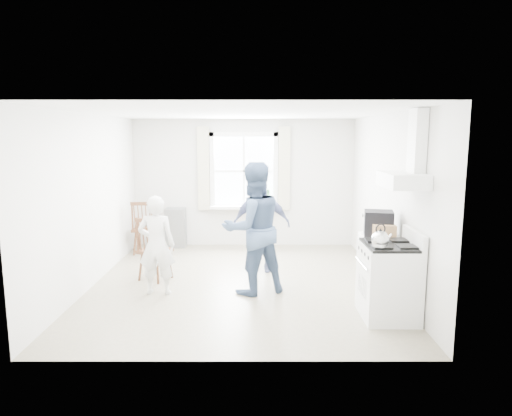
{
  "coord_description": "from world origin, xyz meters",
  "views": [
    {
      "loc": [
        0.25,
        -6.83,
        2.28
      ],
      "look_at": [
        0.25,
        0.2,
        1.15
      ],
      "focal_mm": 32.0,
      "sensor_mm": 36.0,
      "label": 1
    }
  ],
  "objects": [
    {
      "name": "windsor_chair_b",
      "position": [
        -1.41,
        0.09,
        0.62
      ],
      "size": [
        0.57,
        0.57,
        1.02
      ],
      "color": "#4A2917",
      "rests_on": "ground"
    },
    {
      "name": "stereo_stack",
      "position": [
        1.94,
        -0.64,
        1.07
      ],
      "size": [
        0.44,
        0.41,
        0.34
      ],
      "color": "black",
      "rests_on": "low_cabinet"
    },
    {
      "name": "window_assembly",
      "position": [
        0.0,
        2.45,
        1.46
      ],
      "size": [
        1.88,
        0.24,
        1.7
      ],
      "color": "white",
      "rests_on": "room_shell"
    },
    {
      "name": "person_left",
      "position": [
        -1.18,
        -0.48,
        0.72
      ],
      "size": [
        0.53,
        0.53,
        1.44
      ],
      "primitive_type": "imported",
      "rotation": [
        0.0,
        0.0,
        3.13
      ],
      "color": "silver",
      "rests_on": "ground"
    },
    {
      "name": "windsor_chair_a",
      "position": [
        -1.9,
        1.71,
        0.64
      ],
      "size": [
        0.45,
        0.44,
        1.04
      ],
      "color": "#4A2917",
      "rests_on": "ground"
    },
    {
      "name": "gas_stove",
      "position": [
        1.91,
        -1.35,
        0.48
      ],
      "size": [
        0.68,
        0.76,
        1.12
      ],
      "color": "white",
      "rests_on": "ground"
    },
    {
      "name": "room_shell",
      "position": [
        0.0,
        0.0,
        1.3
      ],
      "size": [
        4.62,
        5.12,
        2.64
      ],
      "color": "gray",
      "rests_on": "ground"
    },
    {
      "name": "range_hood",
      "position": [
        2.07,
        -1.35,
        1.9
      ],
      "size": [
        0.45,
        0.76,
        0.94
      ],
      "color": "white",
      "rests_on": "room_shell"
    },
    {
      "name": "person_mid",
      "position": [
        0.21,
        -0.43,
        0.95
      ],
      "size": [
        1.22,
        1.22,
        1.91
      ],
      "primitive_type": "imported",
      "rotation": [
        0.0,
        0.0,
        3.57
      ],
      "color": "#42587C",
      "rests_on": "ground"
    },
    {
      "name": "kettle",
      "position": [
        1.73,
        -1.54,
        1.05
      ],
      "size": [
        0.21,
        0.21,
        0.29
      ],
      "color": "silver",
      "rests_on": "gas_stove"
    },
    {
      "name": "low_cabinet",
      "position": [
        1.98,
        -0.65,
        0.45
      ],
      "size": [
        0.5,
        0.55,
        0.9
      ],
      "primitive_type": "cube",
      "color": "white",
      "rests_on": "ground"
    },
    {
      "name": "potted_plant",
      "position": [
        0.44,
        2.36,
        1.02
      ],
      "size": [
        0.25,
        0.25,
        0.35
      ],
      "primitive_type": "imported",
      "rotation": [
        0.0,
        0.0,
        -0.36
      ],
      "color": "#31703A",
      "rests_on": "window_assembly"
    },
    {
      "name": "cardboard_box",
      "position": [
        1.97,
        -0.82,
        0.99
      ],
      "size": [
        0.29,
        0.21,
        0.19
      ],
      "primitive_type": "cube",
      "rotation": [
        0.0,
        0.0,
        0.01
      ],
      "color": "tan",
      "rests_on": "low_cabinet"
    },
    {
      "name": "person_right",
      "position": [
        0.34,
        0.61,
        0.81
      ],
      "size": [
        1.01,
        1.01,
        1.62
      ],
      "primitive_type": "imported",
      "rotation": [
        0.0,
        0.0,
        3.07
      ],
      "color": "navy",
      "rests_on": "ground"
    },
    {
      "name": "shelf_unit",
      "position": [
        -1.4,
        2.33,
        0.4
      ],
      "size": [
        0.4,
        0.3,
        0.8
      ],
      "primitive_type": "cube",
      "color": "slate",
      "rests_on": "ground"
    }
  ]
}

